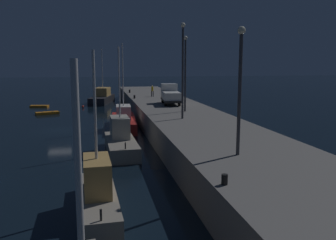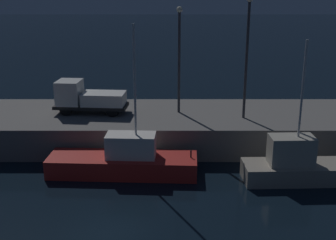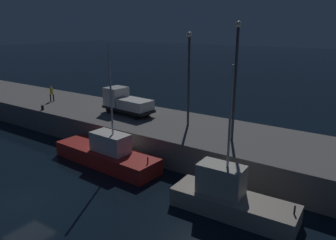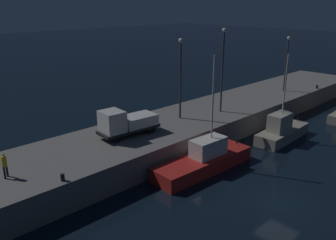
{
  "view_description": "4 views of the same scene",
  "coord_description": "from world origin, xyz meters",
  "px_view_note": "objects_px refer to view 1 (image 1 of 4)",
  "views": [
    {
      "loc": [
        40.53,
        4.5,
        7.47
      ],
      "look_at": [
        6.02,
        11.34,
        1.78
      ],
      "focal_mm": 37.51,
      "sensor_mm": 36.0,
      "label": 1
    },
    {
      "loc": [
        3.03,
        -18.91,
        11.93
      ],
      "look_at": [
        3.08,
        12.93,
        1.89
      ],
      "focal_mm": 46.49,
      "sensor_mm": 36.0,
      "label": 2
    },
    {
      "loc": [
        18.01,
        -10.13,
        10.88
      ],
      "look_at": [
        1.23,
        14.39,
        2.18
      ],
      "focal_mm": 34.94,
      "sensor_mm": 36.0,
      "label": 3
    },
    {
      "loc": [
        -21.2,
        -10.39,
        13.62
      ],
      "look_at": [
        2.7,
        14.22,
        2.23
      ],
      "focal_mm": 38.15,
      "sensor_mm": 36.0,
      "label": 4
    }
  ],
  "objects_px": {
    "fishing_boat_blue": "(124,121)",
    "dockworker": "(152,90)",
    "fishing_boat_orange": "(121,141)",
    "mooring_buoy_near": "(83,107)",
    "bollard_west": "(130,91)",
    "bollard_east": "(134,97)",
    "lamp_post_east": "(183,64)",
    "bollard_central": "(225,179)",
    "dinghy_red_small": "(39,106)",
    "fishing_trawler_red": "(98,193)",
    "lamp_post_central": "(240,80)",
    "utility_truck": "(170,95)",
    "lamp_post_west": "(185,68)",
    "fishing_boat_white": "(102,97)",
    "dinghy_orange_near": "(47,113)"
  },
  "relations": [
    {
      "from": "dockworker",
      "to": "bollard_west",
      "type": "bearing_deg",
      "value": -159.7
    },
    {
      "from": "fishing_boat_blue",
      "to": "dinghy_red_small",
      "type": "distance_m",
      "value": 26.21
    },
    {
      "from": "fishing_boat_blue",
      "to": "lamp_post_central",
      "type": "distance_m",
      "value": 23.29
    },
    {
      "from": "lamp_post_east",
      "to": "fishing_boat_orange",
      "type": "bearing_deg",
      "value": -66.59
    },
    {
      "from": "bollard_west",
      "to": "lamp_post_west",
      "type": "bearing_deg",
      "value": 8.33
    },
    {
      "from": "dinghy_orange_near",
      "to": "lamp_post_central",
      "type": "xyz_separation_m",
      "value": [
        35.66,
        15.24,
        6.34
      ]
    },
    {
      "from": "mooring_buoy_near",
      "to": "lamp_post_east",
      "type": "relative_size",
      "value": 0.05
    },
    {
      "from": "fishing_boat_blue",
      "to": "fishing_boat_orange",
      "type": "height_order",
      "value": "fishing_boat_blue"
    },
    {
      "from": "fishing_trawler_red",
      "to": "dockworker",
      "type": "height_order",
      "value": "fishing_trawler_red"
    },
    {
      "from": "fishing_boat_blue",
      "to": "dockworker",
      "type": "relative_size",
      "value": 5.48
    },
    {
      "from": "bollard_west",
      "to": "fishing_trawler_red",
      "type": "bearing_deg",
      "value": -7.1
    },
    {
      "from": "fishing_boat_blue",
      "to": "lamp_post_east",
      "type": "bearing_deg",
      "value": 30.33
    },
    {
      "from": "lamp_post_east",
      "to": "bollard_west",
      "type": "xyz_separation_m",
      "value": [
        -30.41,
        -2.3,
        -4.82
      ]
    },
    {
      "from": "dockworker",
      "to": "bollard_east",
      "type": "relative_size",
      "value": 3.68
    },
    {
      "from": "fishing_trawler_red",
      "to": "utility_truck",
      "type": "distance_m",
      "value": 28.12
    },
    {
      "from": "fishing_trawler_red",
      "to": "fishing_boat_white",
      "type": "distance_m",
      "value": 50.52
    },
    {
      "from": "fishing_trawler_red",
      "to": "lamp_post_central",
      "type": "xyz_separation_m",
      "value": [
        -1.02,
        7.88,
        5.54
      ]
    },
    {
      "from": "mooring_buoy_near",
      "to": "lamp_post_west",
      "type": "distance_m",
      "value": 27.73
    },
    {
      "from": "lamp_post_west",
      "to": "bollard_west",
      "type": "bearing_deg",
      "value": -171.67
    },
    {
      "from": "fishing_boat_white",
      "to": "fishing_boat_orange",
      "type": "xyz_separation_m",
      "value": [
        38.52,
        1.08,
        -0.07
      ]
    },
    {
      "from": "lamp_post_west",
      "to": "mooring_buoy_near",
      "type": "bearing_deg",
      "value": -153.86
    },
    {
      "from": "utility_truck",
      "to": "lamp_post_central",
      "type": "bearing_deg",
      "value": -2.9
    },
    {
      "from": "fishing_trawler_red",
      "to": "fishing_boat_orange",
      "type": "distance_m",
      "value": 12.15
    },
    {
      "from": "lamp_post_west",
      "to": "lamp_post_central",
      "type": "bearing_deg",
      "value": -4.57
    },
    {
      "from": "fishing_boat_white",
      "to": "bollard_east",
      "type": "bearing_deg",
      "value": 16.15
    },
    {
      "from": "fishing_trawler_red",
      "to": "fishing_boat_blue",
      "type": "relative_size",
      "value": 0.83
    },
    {
      "from": "dinghy_orange_near",
      "to": "utility_truck",
      "type": "bearing_deg",
      "value": 58.26
    },
    {
      "from": "fishing_boat_white",
      "to": "lamp_post_west",
      "type": "relative_size",
      "value": 1.31
    },
    {
      "from": "dinghy_orange_near",
      "to": "bollard_east",
      "type": "distance_m",
      "value": 13.14
    },
    {
      "from": "utility_truck",
      "to": "bollard_west",
      "type": "height_order",
      "value": "utility_truck"
    },
    {
      "from": "fishing_boat_white",
      "to": "lamp_post_central",
      "type": "bearing_deg",
      "value": 8.11
    },
    {
      "from": "fishing_trawler_red",
      "to": "fishing_boat_orange",
      "type": "relative_size",
      "value": 0.92
    },
    {
      "from": "mooring_buoy_near",
      "to": "bollard_west",
      "type": "distance_m",
      "value": 8.57
    },
    {
      "from": "dockworker",
      "to": "bollard_central",
      "type": "height_order",
      "value": "dockworker"
    },
    {
      "from": "fishing_boat_orange",
      "to": "dinghy_orange_near",
      "type": "xyz_separation_m",
      "value": [
        -24.69,
        -9.27,
        -0.8
      ]
    },
    {
      "from": "fishing_boat_blue",
      "to": "bollard_east",
      "type": "distance_m",
      "value": 11.99
    },
    {
      "from": "fishing_boat_orange",
      "to": "dinghy_orange_near",
      "type": "distance_m",
      "value": 26.38
    },
    {
      "from": "dinghy_red_small",
      "to": "lamp_post_central",
      "type": "relative_size",
      "value": 0.45
    },
    {
      "from": "bollard_central",
      "to": "fishing_boat_blue",
      "type": "bearing_deg",
      "value": -174.73
    },
    {
      "from": "fishing_trawler_red",
      "to": "bollard_east",
      "type": "distance_m",
      "value": 35.15
    },
    {
      "from": "bollard_central",
      "to": "dinghy_red_small",
      "type": "bearing_deg",
      "value": -162.82
    },
    {
      "from": "fishing_boat_orange",
      "to": "mooring_buoy_near",
      "type": "distance_m",
      "value": 31.86
    },
    {
      "from": "lamp_post_west",
      "to": "dockworker",
      "type": "bearing_deg",
      "value": -177.21
    },
    {
      "from": "fishing_boat_orange",
      "to": "lamp_post_west",
      "type": "bearing_deg",
      "value": 134.89
    },
    {
      "from": "fishing_boat_white",
      "to": "fishing_boat_orange",
      "type": "relative_size",
      "value": 1.18
    },
    {
      "from": "fishing_trawler_red",
      "to": "dinghy_orange_near",
      "type": "xyz_separation_m",
      "value": [
        -36.68,
        -7.36,
        -0.8
      ]
    },
    {
      "from": "lamp_post_central",
      "to": "bollard_east",
      "type": "xyz_separation_m",
      "value": [
        -33.67,
        -2.47,
        -3.98
      ]
    },
    {
      "from": "dinghy_orange_near",
      "to": "lamp_post_central",
      "type": "relative_size",
      "value": 0.49
    },
    {
      "from": "utility_truck",
      "to": "lamp_post_east",
      "type": "bearing_deg",
      "value": -6.08
    },
    {
      "from": "bollard_west",
      "to": "bollard_east",
      "type": "height_order",
      "value": "bollard_west"
    }
  ]
}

